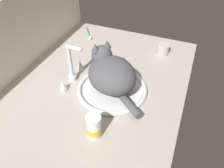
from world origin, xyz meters
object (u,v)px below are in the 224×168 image
(faucet, at_px, (72,68))
(cat, at_px, (110,72))
(metal_jar, at_px, (163,49))
(sink_basin, at_px, (112,89))
(pill_bottle, at_px, (94,127))
(toothbrush, at_px, (88,34))

(faucet, distance_m, cat, 0.20)
(cat, distance_m, metal_jar, 0.43)
(faucet, bearing_deg, metal_jar, -41.66)
(sink_basin, height_order, pill_bottle, pill_bottle)
(sink_basin, xyz_separation_m, pill_bottle, (-0.26, -0.03, 0.04))
(sink_basin, height_order, cat, cat)
(toothbrush, bearing_deg, pill_bottle, -151.59)
(sink_basin, height_order, toothbrush, sink_basin)
(pill_bottle, relative_size, metal_jar, 1.47)
(metal_jar, height_order, toothbrush, metal_jar)
(faucet, distance_m, pill_bottle, 0.35)
(toothbrush, bearing_deg, faucet, -162.48)
(sink_basin, height_order, metal_jar, metal_jar)
(pill_bottle, bearing_deg, sink_basin, 7.16)
(sink_basin, relative_size, metal_jar, 4.65)
(toothbrush, bearing_deg, sink_basin, -141.97)
(pill_bottle, height_order, metal_jar, pill_bottle)
(pill_bottle, xyz_separation_m, toothbrush, (0.71, 0.38, -0.04))
(faucet, distance_m, metal_jar, 0.55)
(metal_jar, bearing_deg, sink_basin, 159.35)
(faucet, height_order, metal_jar, faucet)
(faucet, bearing_deg, toothbrush, 17.52)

